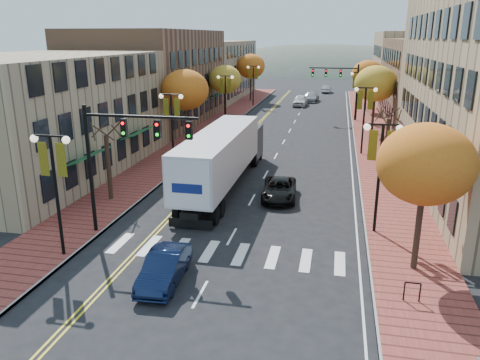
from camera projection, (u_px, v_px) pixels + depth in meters
The scene contains 31 objects.
ground at pixel (213, 272), 21.37m from camera, with size 200.00×200.00×0.00m, color black.
sidewalk_left at pixel (210, 129), 53.51m from camera, with size 4.00×85.00×0.15m, color brown.
sidewalk_right at pixel (372, 136), 50.00m from camera, with size 4.00×85.00×0.15m, color brown.
building_left_near at pixel (40, 116), 35.52m from camera, with size 12.00×22.00×9.00m, color #9E8966.
building_left_mid at pixel (153, 77), 56.74m from camera, with size 12.00×24.00×11.00m, color brown.
building_left_far at pixel (208, 70), 80.35m from camera, with size 12.00×26.00×9.50m, color #9E8966.
building_right_mid at pixel (453, 83), 55.59m from camera, with size 15.00×24.00×10.00m, color brown.
building_right_far at pixel (424, 67), 76.02m from camera, with size 15.00×20.00×11.00m, color #9E8966.
tree_left_a at pixel (109, 167), 29.95m from camera, with size 0.28×0.28×4.20m.
tree_left_b at pixel (185, 90), 43.97m from camera, with size 4.48×4.48×7.21m.
tree_left_c at pixel (225, 79), 59.05m from camera, with size 4.16×4.16×6.69m.
tree_left_d at pixel (251, 66), 75.73m from camera, with size 4.61×4.61×7.42m.
tree_right_a at pixel (426, 164), 20.00m from camera, with size 4.16×4.16×6.69m.
tree_right_b at pixel (386, 146), 35.80m from camera, with size 0.28×0.28×4.20m.
tree_right_c at pixel (376, 84), 49.82m from camera, with size 4.48×4.48×7.21m.
tree_right_d at pixel (368, 74), 64.83m from camera, with size 4.35×4.35×7.00m.
lamp_left_a at pixel (54, 172), 21.57m from camera, with size 1.96×0.36×6.05m.
lamp_left_b at pixel (172, 116), 36.53m from camera, with size 1.96×0.36×6.05m.
lamp_left_c at pixel (225, 91), 53.37m from camera, with size 1.96×0.36×6.05m.
lamp_left_d at pixel (253, 78), 70.21m from camera, with size 1.96×0.36×6.05m.
lamp_right_a at pixel (381, 157), 24.26m from camera, with size 1.96×0.36×6.05m.
lamp_right_b at pixel (365, 107), 41.10m from camera, with size 1.96×0.36×6.05m.
lamp_right_c at pixel (358, 87), 57.94m from camera, with size 1.96×0.36×6.05m.
traffic_mast_near at pixel (122, 147), 23.79m from camera, with size 6.10×0.35×7.00m.
traffic_mast_far at pixel (342, 81), 58.14m from camera, with size 6.10×0.34×7.00m.
semi_truck at pixel (224, 153), 32.65m from camera, with size 2.82×16.95×4.23m.
navy_sedan at pixel (164, 268), 20.29m from camera, with size 1.46×4.17×1.38m, color black.
black_suv at pixel (279, 189), 30.79m from camera, with size 2.15×4.66×1.30m, color black.
car_far_white at pixel (300, 100), 71.79m from camera, with size 1.96×4.86×1.66m, color silver.
car_far_silver at pixel (311, 97), 76.46m from camera, with size 2.11×5.20×1.51m, color #95959C.
car_far_oncoming at pixel (327, 89), 88.51m from camera, with size 1.41×4.04×1.33m, color #B7B6BF.
Camera 1 is at (5.14, -18.53, 10.31)m, focal length 35.00 mm.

